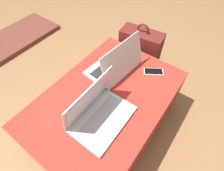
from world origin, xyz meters
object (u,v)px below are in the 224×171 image
at_px(cell_phone, 153,72).
at_px(backpack, 139,54).
at_px(laptop_near, 98,112).
at_px(laptop_far, 116,65).

relative_size(cell_phone, backpack, 0.27).
distance_m(laptop_near, cell_phone, 0.51).
relative_size(laptop_near, laptop_far, 0.93).
height_order(laptop_near, backpack, laptop_near).
height_order(laptop_far, cell_phone, laptop_far).
bearing_deg(laptop_near, backpack, 11.50).
xyz_separation_m(laptop_far, cell_phone, (0.14, -0.23, -0.05)).
distance_m(laptop_far, cell_phone, 0.27).
height_order(laptop_near, cell_phone, laptop_near).
xyz_separation_m(laptop_near, backpack, (0.77, 0.16, -0.21)).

